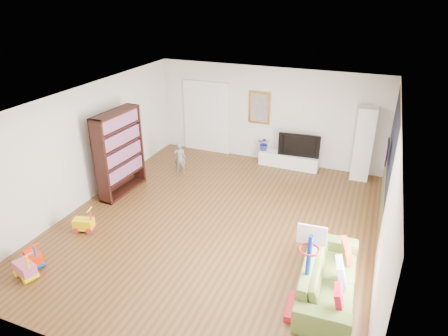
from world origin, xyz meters
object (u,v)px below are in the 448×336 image
at_px(media_console, 289,160).
at_px(basketball_hoop, 306,275).
at_px(bookshelf, 119,153).
at_px(sofa, 329,277).

distance_m(media_console, basketball_hoop, 5.58).
relative_size(media_console, bookshelf, 0.81).
distance_m(media_console, sofa, 5.07).
bearing_deg(basketball_hoop, media_console, 102.40).
relative_size(sofa, basketball_hoop, 1.47).
bearing_deg(bookshelf, media_console, 43.36).
bearing_deg(sofa, basketball_hoop, 151.70).
xyz_separation_m(bookshelf, basketball_hoop, (4.99, -2.36, -0.29)).
height_order(media_console, basketball_hoop, basketball_hoop).
bearing_deg(basketball_hoop, bookshelf, 151.37).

